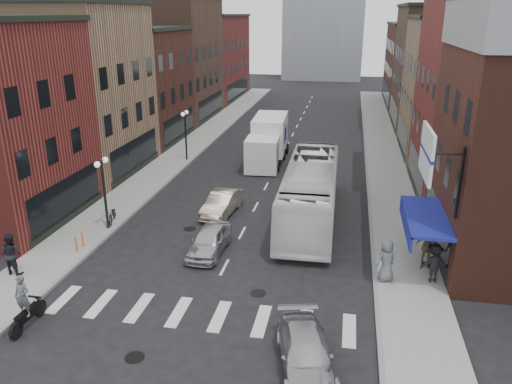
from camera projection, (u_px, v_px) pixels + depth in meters
ground at (219, 278)px, 22.79m from camera, size 160.00×160.00×0.00m
sidewalk_left at (189, 147)px, 44.59m from camera, size 3.00×74.00×0.15m
sidewalk_right at (384, 157)px, 41.64m from camera, size 3.00×74.00×0.15m
curb_left at (205, 149)px, 44.36m from camera, size 0.20×74.00×0.16m
curb_right at (366, 157)px, 41.93m from camera, size 0.20×74.00×0.16m
crosswalk_stripes at (200, 314)px, 20.02m from camera, size 12.00×2.20×0.01m
bldg_left_mid_a at (66, 90)px, 36.26m from camera, size 10.30×10.20×12.30m
bldg_left_mid_b at (126, 85)px, 45.85m from camera, size 10.30×10.20×10.30m
bldg_left_far_a at (167, 58)px, 55.52m from camera, size 10.30×12.20×13.30m
bldg_left_far_b at (202, 57)px, 68.81m from camera, size 10.30×16.20×11.30m
bldg_right_mid_a at (509, 86)px, 30.72m from camera, size 10.30×10.20×14.30m
bldg_right_mid_b at (471, 88)px, 40.48m from camera, size 10.30×10.20×11.30m
bldg_right_far_a at (448, 68)px, 50.49m from camera, size 10.30×12.20×12.30m
bldg_right_far_b at (428, 65)px, 63.78m from camera, size 10.30×16.20×10.30m
awning_blue at (422, 218)px, 22.67m from camera, size 1.80×5.00×0.78m
billboard_sign at (429, 154)px, 19.69m from camera, size 1.52×3.00×3.70m
streetlamp_near at (103, 181)px, 26.79m from camera, size 0.32×1.22×4.11m
streetlamp_far at (185, 126)px, 39.74m from camera, size 0.32×1.22×4.11m
bike_rack at (79, 241)px, 25.13m from camera, size 0.08×0.68×0.80m
box_truck at (268, 141)px, 39.93m from camera, size 2.76×8.26×3.55m
motorcycle_rider at (25, 304)px, 18.84m from camera, size 0.63×2.20×2.24m
transit_bus at (310, 192)px, 28.73m from camera, size 3.02×12.27×3.41m
sedan_left_near at (209, 240)px, 24.97m from camera, size 1.70×3.98×1.34m
sedan_left_far at (222, 203)px, 29.84m from camera, size 1.84×4.20×1.34m
curb_car at (305, 354)px, 16.72m from camera, size 2.72×4.60×1.25m
parked_bicycle at (112, 215)px, 28.34m from camera, size 1.03×1.79×0.89m
ped_left_solo at (11, 254)px, 22.57m from camera, size 1.01×0.65×1.97m
ped_right_a at (434, 263)px, 21.90m from camera, size 1.24×0.74×1.80m
ped_right_b at (428, 247)px, 23.19m from camera, size 1.29×1.07×1.97m
ped_right_c at (386, 260)px, 21.98m from camera, size 1.13×1.05×1.94m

